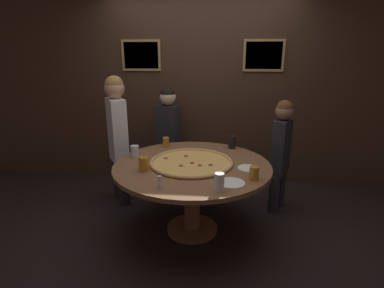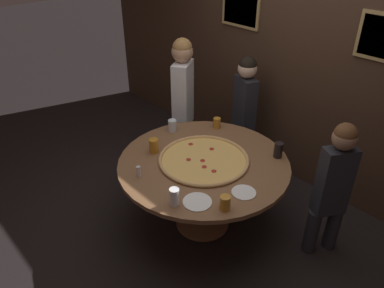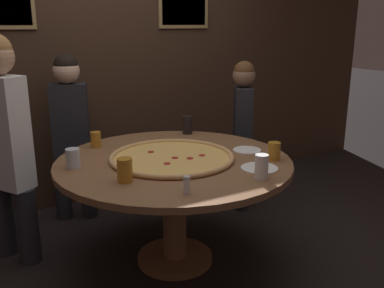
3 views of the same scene
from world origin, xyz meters
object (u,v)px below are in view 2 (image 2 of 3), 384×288
(condiment_shaker, at_px, (139,171))
(giant_pizza, at_px, (204,159))
(drink_cup_near_right, at_px, (154,146))
(dining_table, at_px, (203,174))
(diner_side_right, at_px, (183,97))
(drink_cup_far_left, at_px, (217,123))
(drink_cup_by_shaker, at_px, (225,203))
(drink_cup_centre_back, at_px, (172,126))
(drink_cup_beside_pizza, at_px, (174,197))
(white_plate_left_side, at_px, (197,202))
(white_plate_right_side, at_px, (244,192))
(diner_far_left, at_px, (244,108))
(drink_cup_far_right, at_px, (278,150))
(diner_side_left, at_px, (333,184))

(condiment_shaker, bearing_deg, giant_pizza, 70.37)
(drink_cup_near_right, bearing_deg, dining_table, 28.35)
(dining_table, distance_m, diner_side_right, 1.14)
(diner_side_right, bearing_deg, drink_cup_near_right, -179.95)
(drink_cup_far_left, relative_size, drink_cup_by_shaker, 0.95)
(drink_cup_near_right, bearing_deg, drink_cup_centre_back, 116.24)
(dining_table, xyz_separation_m, drink_cup_centre_back, (-0.61, 0.15, 0.20))
(drink_cup_beside_pizza, bearing_deg, white_plate_left_side, 54.63)
(drink_cup_near_right, bearing_deg, white_plate_right_side, 8.92)
(drink_cup_beside_pizza, xyz_separation_m, diner_far_left, (-0.67, 1.60, -0.03))
(drink_cup_beside_pizza, height_order, white_plate_left_side, drink_cup_beside_pizza)
(drink_cup_far_right, xyz_separation_m, drink_cup_by_shaker, (0.16, -0.87, -0.01))
(drink_cup_near_right, height_order, drink_cup_by_shaker, drink_cup_near_right)
(dining_table, relative_size, drink_cup_far_left, 13.91)
(drink_cup_centre_back, height_order, diner_far_left, diner_far_left)
(drink_cup_by_shaker, relative_size, condiment_shaker, 1.20)
(white_plate_right_side, height_order, diner_side_right, diner_side_right)
(drink_cup_by_shaker, bearing_deg, drink_cup_near_right, 174.23)
(giant_pizza, relative_size, white_plate_right_side, 4.15)
(drink_cup_centre_back, xyz_separation_m, white_plate_right_side, (1.15, -0.23, -0.06))
(giant_pizza, bearing_deg, drink_cup_near_right, -150.15)
(drink_cup_far_right, height_order, diner_side_right, diner_side_right)
(drink_cup_beside_pizza, bearing_deg, condiment_shaker, 178.28)
(white_plate_right_side, relative_size, diner_side_right, 0.13)
(drink_cup_near_right, height_order, white_plate_left_side, drink_cup_near_right)
(drink_cup_centre_back, xyz_separation_m, diner_far_left, (0.21, 0.88, -0.02))
(condiment_shaker, bearing_deg, diner_far_left, 96.96)
(drink_cup_far_left, xyz_separation_m, drink_cup_centre_back, (-0.26, -0.38, 0.01))
(white_plate_left_side, xyz_separation_m, diner_far_left, (-0.77, 1.46, 0.03))
(dining_table, bearing_deg, drink_cup_by_shaker, -30.36)
(drink_cup_beside_pizza, height_order, diner_side_right, diner_side_right)
(drink_cup_far_left, xyz_separation_m, drink_cup_near_right, (-0.07, -0.76, 0.01))
(drink_cup_far_right, xyz_separation_m, drink_cup_centre_back, (-1.02, -0.39, -0.01))
(dining_table, distance_m, diner_side_left, 1.11)
(drink_cup_far_left, distance_m, drink_cup_far_right, 0.76)
(drink_cup_centre_back, xyz_separation_m, condiment_shaker, (0.40, -0.71, -0.01))
(drink_cup_far_left, bearing_deg, diner_far_left, 96.05)
(drink_cup_far_right, height_order, drink_cup_centre_back, drink_cup_far_right)
(drink_cup_beside_pizza, relative_size, condiment_shaker, 1.48)
(drink_cup_centre_back, xyz_separation_m, diner_side_left, (1.57, 0.40, -0.07))
(white_plate_left_side, distance_m, diner_side_right, 1.66)
(giant_pizza, distance_m, drink_cup_far_left, 0.63)
(drink_cup_centre_back, bearing_deg, drink_cup_far_left, 55.36)
(drink_cup_far_left, height_order, condiment_shaker, drink_cup_far_left)
(dining_table, distance_m, giant_pizza, 0.15)
(diner_side_right, bearing_deg, drink_cup_beside_pizza, -166.00)
(white_plate_left_side, bearing_deg, dining_table, 130.65)
(giant_pizza, bearing_deg, drink_cup_far_right, 52.29)
(diner_side_right, bearing_deg, drink_cup_centre_back, -175.30)
(condiment_shaker, xyz_separation_m, diner_side_left, (1.17, 1.11, -0.05))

